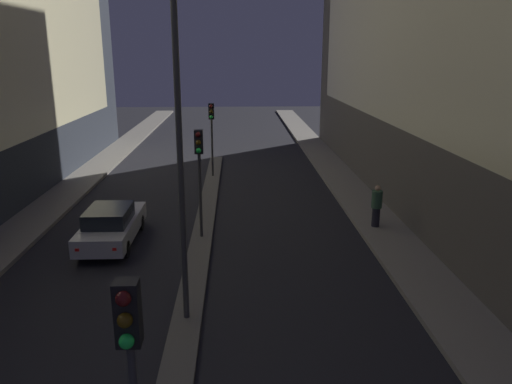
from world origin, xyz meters
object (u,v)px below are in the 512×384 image
(traffic_light_near, at_px, (131,359))
(street_lamp, at_px, (177,77))
(traffic_light_far, at_px, (212,123))
(pedestrian_on_right_sidewalk, at_px, (377,205))
(car_left_lane, at_px, (111,225))
(traffic_light_mid, at_px, (199,159))

(traffic_light_near, xyz_separation_m, street_lamp, (0.00, 6.57, 3.33))
(traffic_light_near, bearing_deg, traffic_light_far, 90.00)
(street_lamp, height_order, pedestrian_on_right_sidewalk, street_lamp)
(car_left_lane, bearing_deg, traffic_light_mid, 5.07)
(traffic_light_near, height_order, car_left_lane, traffic_light_near)
(traffic_light_near, relative_size, car_left_lane, 0.90)
(traffic_light_mid, xyz_separation_m, car_left_lane, (-3.42, -0.30, -2.48))
(traffic_light_far, relative_size, car_left_lane, 0.90)
(traffic_light_far, bearing_deg, pedestrian_on_right_sidewalk, -52.27)
(traffic_light_mid, height_order, street_lamp, street_lamp)
(traffic_light_mid, distance_m, traffic_light_far, 10.11)
(traffic_light_mid, relative_size, car_left_lane, 0.90)
(street_lamp, xyz_separation_m, car_left_lane, (-3.42, 5.92, -5.81))
(car_left_lane, bearing_deg, pedestrian_on_right_sidewalk, 6.16)
(traffic_light_mid, relative_size, traffic_light_far, 1.00)
(pedestrian_on_right_sidewalk, bearing_deg, traffic_light_far, 127.73)
(traffic_light_near, distance_m, pedestrian_on_right_sidewalk, 15.56)
(traffic_light_mid, bearing_deg, street_lamp, -90.00)
(pedestrian_on_right_sidewalk, bearing_deg, street_lamp, -135.43)
(traffic_light_near, xyz_separation_m, traffic_light_mid, (0.00, 12.80, 0.00))
(street_lamp, bearing_deg, traffic_light_near, -90.00)
(traffic_light_near, relative_size, traffic_light_mid, 1.00)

